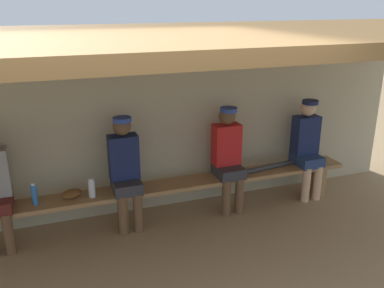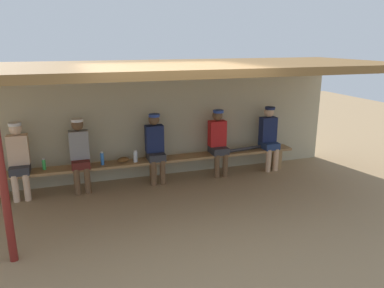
{
  "view_description": "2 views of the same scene",
  "coord_description": "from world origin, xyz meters",
  "px_view_note": "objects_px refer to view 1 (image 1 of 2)",
  "views": [
    {
      "loc": [
        -0.72,
        -2.92,
        2.59
      ],
      "look_at": [
        0.77,
        1.23,
        1.06
      ],
      "focal_mm": 39.11,
      "sensor_mm": 36.0,
      "label": 1
    },
    {
      "loc": [
        -1.44,
        -5.17,
        2.67
      ],
      "look_at": [
        0.7,
        1.24,
        0.79
      ],
      "focal_mm": 34.71,
      "sensor_mm": 36.0,
      "label": 2
    }
  ],
  "objects_px": {
    "water_bottle_clear": "(34,194)",
    "baseball_bat": "(269,167)",
    "water_bottle_blue": "(92,188)",
    "player_middle": "(125,168)",
    "player_rightmost": "(228,154)",
    "bench": "(122,196)",
    "baseball_glove_worn": "(71,194)",
    "player_in_white": "(307,144)"
  },
  "relations": [
    {
      "from": "player_rightmost",
      "to": "baseball_glove_worn",
      "type": "height_order",
      "value": "player_rightmost"
    },
    {
      "from": "water_bottle_clear",
      "to": "baseball_bat",
      "type": "distance_m",
      "value": 2.91
    },
    {
      "from": "bench",
      "to": "player_in_white",
      "type": "distance_m",
      "value": 2.55
    },
    {
      "from": "baseball_glove_worn",
      "to": "player_in_white",
      "type": "bearing_deg",
      "value": 157.09
    },
    {
      "from": "water_bottle_blue",
      "to": "player_rightmost",
      "type": "bearing_deg",
      "value": 1.53
    },
    {
      "from": "player_rightmost",
      "to": "player_in_white",
      "type": "height_order",
      "value": "same"
    },
    {
      "from": "bench",
      "to": "water_bottle_blue",
      "type": "relative_size",
      "value": 26.8
    },
    {
      "from": "water_bottle_blue",
      "to": "baseball_bat",
      "type": "bearing_deg",
      "value": 1.04
    },
    {
      "from": "player_in_white",
      "to": "water_bottle_clear",
      "type": "relative_size",
      "value": 5.33
    },
    {
      "from": "bench",
      "to": "water_bottle_clear",
      "type": "xyz_separation_m",
      "value": [
        -0.95,
        -0.02,
        0.19
      ]
    },
    {
      "from": "baseball_glove_worn",
      "to": "baseball_bat",
      "type": "xyz_separation_m",
      "value": [
        2.52,
        -0.02,
        -0.01
      ]
    },
    {
      "from": "player_in_white",
      "to": "player_middle",
      "type": "bearing_deg",
      "value": 180.0
    },
    {
      "from": "player_rightmost",
      "to": "player_in_white",
      "type": "bearing_deg",
      "value": 0.0
    },
    {
      "from": "player_rightmost",
      "to": "player_in_white",
      "type": "xyz_separation_m",
      "value": [
        1.17,
        0.0,
        0.0
      ]
    },
    {
      "from": "water_bottle_blue",
      "to": "baseball_bat",
      "type": "xyz_separation_m",
      "value": [
        2.3,
        0.04,
        -0.07
      ]
    },
    {
      "from": "water_bottle_clear",
      "to": "player_rightmost",
      "type": "bearing_deg",
      "value": 0.55
    },
    {
      "from": "player_middle",
      "to": "baseball_bat",
      "type": "height_order",
      "value": "player_middle"
    },
    {
      "from": "player_rightmost",
      "to": "water_bottle_clear",
      "type": "distance_m",
      "value": 2.32
    },
    {
      "from": "bench",
      "to": "water_bottle_blue",
      "type": "bearing_deg",
      "value": -172.99
    },
    {
      "from": "player_rightmost",
      "to": "baseball_glove_worn",
      "type": "bearing_deg",
      "value": 179.38
    },
    {
      "from": "bench",
      "to": "player_middle",
      "type": "distance_m",
      "value": 0.36
    },
    {
      "from": "water_bottle_blue",
      "to": "player_in_white",
      "type": "bearing_deg",
      "value": 0.9
    },
    {
      "from": "player_middle",
      "to": "water_bottle_clear",
      "type": "distance_m",
      "value": 1.02
    },
    {
      "from": "player_in_white",
      "to": "baseball_glove_worn",
      "type": "xyz_separation_m",
      "value": [
        -3.09,
        0.02,
        -0.24
      ]
    },
    {
      "from": "player_in_white",
      "to": "water_bottle_clear",
      "type": "bearing_deg",
      "value": -179.63
    },
    {
      "from": "baseball_bat",
      "to": "player_rightmost",
      "type": "bearing_deg",
      "value": 171.75
    },
    {
      "from": "water_bottle_blue",
      "to": "baseball_glove_worn",
      "type": "xyz_separation_m",
      "value": [
        -0.22,
        0.07,
        -0.06
      ]
    },
    {
      "from": "water_bottle_blue",
      "to": "player_middle",
      "type": "bearing_deg",
      "value": 6.5
    },
    {
      "from": "player_middle",
      "to": "player_rightmost",
      "type": "bearing_deg",
      "value": 0.0
    },
    {
      "from": "bench",
      "to": "baseball_bat",
      "type": "xyz_separation_m",
      "value": [
        1.96,
        -0.0,
        0.11
      ]
    },
    {
      "from": "bench",
      "to": "player_rightmost",
      "type": "relative_size",
      "value": 4.46
    },
    {
      "from": "player_rightmost",
      "to": "water_bottle_clear",
      "type": "xyz_separation_m",
      "value": [
        -2.31,
        -0.02,
        -0.17
      ]
    },
    {
      "from": "player_in_white",
      "to": "water_bottle_blue",
      "type": "xyz_separation_m",
      "value": [
        -2.87,
        -0.05,
        -0.18
      ]
    },
    {
      "from": "player_rightmost",
      "to": "water_bottle_clear",
      "type": "height_order",
      "value": "player_rightmost"
    },
    {
      "from": "player_middle",
      "to": "water_bottle_blue",
      "type": "height_order",
      "value": "player_middle"
    },
    {
      "from": "water_bottle_clear",
      "to": "water_bottle_blue",
      "type": "relative_size",
      "value": 1.13
    },
    {
      "from": "water_bottle_clear",
      "to": "baseball_glove_worn",
      "type": "xyz_separation_m",
      "value": [
        0.39,
        0.04,
        -0.08
      ]
    },
    {
      "from": "water_bottle_blue",
      "to": "baseball_glove_worn",
      "type": "bearing_deg",
      "value": 163.52
    },
    {
      "from": "water_bottle_blue",
      "to": "baseball_bat",
      "type": "height_order",
      "value": "water_bottle_blue"
    },
    {
      "from": "bench",
      "to": "baseball_glove_worn",
      "type": "relative_size",
      "value": 25.0
    },
    {
      "from": "player_in_white",
      "to": "water_bottle_blue",
      "type": "distance_m",
      "value": 2.87
    },
    {
      "from": "water_bottle_clear",
      "to": "water_bottle_blue",
      "type": "height_order",
      "value": "water_bottle_clear"
    }
  ]
}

